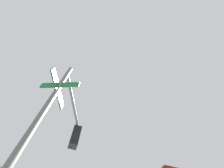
# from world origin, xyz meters

# --- Properties ---
(traffic_signal_near) EXTENTS (1.42, 2.77, 5.37)m
(traffic_signal_near) POSITION_xyz_m (-6.55, -5.79, 3.79)
(traffic_signal_near) COLOR #474C47
(traffic_signal_near) RESTS_ON ground_plane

